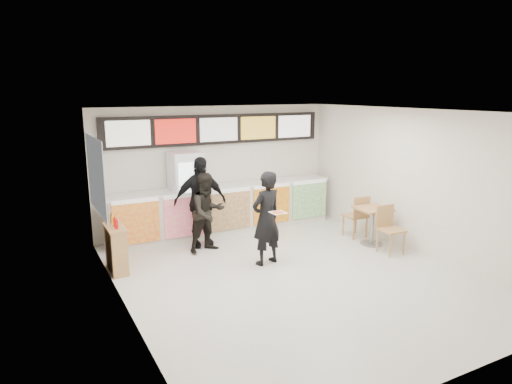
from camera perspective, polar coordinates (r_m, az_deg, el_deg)
floor at (r=8.60m, az=4.63°, el=-10.41°), size 7.00×7.00×0.00m
ceiling at (r=7.93m, az=5.01°, el=9.99°), size 7.00×7.00×0.00m
wall_back at (r=11.18m, az=-4.87°, el=2.99°), size 6.00×0.00×6.00m
wall_left at (r=7.03m, az=-16.31°, el=-3.20°), size 0.00×7.00×7.00m
wall_right at (r=10.04m, az=19.41°, el=1.22°), size 0.00×7.00×7.00m
service_counter at (r=11.01m, az=-3.95°, el=-2.08°), size 5.56×0.77×1.14m
menu_board at (r=10.98m, az=-4.79°, el=7.82°), size 5.50×0.14×0.70m
drinks_fridge at (r=10.59m, az=-8.65°, el=-0.40°), size 0.70×0.67×2.00m
mirror_panel at (r=9.34m, az=-19.41°, el=1.98°), size 0.01×2.00×1.50m
customer_main at (r=8.86m, az=1.30°, el=-3.30°), size 0.76×0.59×1.86m
customer_left at (r=9.64m, az=-6.08°, el=-2.57°), size 0.94×0.80×1.69m
customer_mid at (r=9.97m, az=-7.01°, el=-1.23°), size 1.20×0.59×1.98m
pizza_slice at (r=8.42m, az=2.80°, el=-2.54°), size 0.36×0.36×0.02m
cafe_table at (r=10.38m, az=14.35°, el=-3.31°), size 0.70×1.72×1.00m
condiment_ledge at (r=9.02m, az=-17.07°, el=-6.75°), size 0.32×0.79×1.06m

